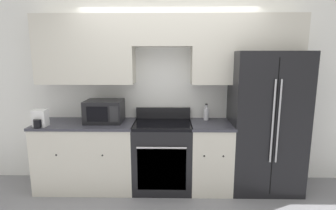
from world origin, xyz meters
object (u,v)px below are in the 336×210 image
object	(u,v)px
refrigerator	(265,122)
microwave	(104,111)
oven_range	(163,155)
bottle	(206,114)

from	to	relation	value
refrigerator	microwave	size ratio (longest dim) A/B	3.77
oven_range	refrigerator	xyz separation A→B (m)	(1.40, 0.05, 0.47)
refrigerator	microwave	distance (m)	2.20
oven_range	bottle	xyz separation A→B (m)	(0.62, 0.19, 0.55)
oven_range	microwave	distance (m)	1.01
microwave	bottle	size ratio (longest dim) A/B	2.15
microwave	bottle	bearing A→B (deg)	6.06
oven_range	microwave	size ratio (longest dim) A/B	2.18
microwave	bottle	world-z (taller)	microwave
refrigerator	oven_range	bearing A→B (deg)	-178.15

